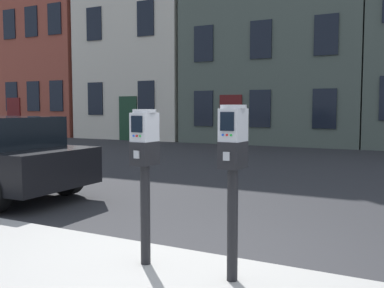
# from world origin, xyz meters

# --- Properties ---
(ground_plane) EXTENTS (160.00, 160.00, 0.00)m
(ground_plane) POSITION_xyz_m (0.00, 0.00, 0.00)
(ground_plane) COLOR #28282B
(parking_meter_near_kerb) EXTENTS (0.22, 0.26, 1.43)m
(parking_meter_near_kerb) POSITION_xyz_m (-0.54, -0.35, 1.12)
(parking_meter_near_kerb) COLOR black
(parking_meter_near_kerb) RESTS_ON sidewalk_slab
(parking_meter_twin_adjacent) EXTENTS (0.22, 0.26, 1.47)m
(parking_meter_twin_adjacent) POSITION_xyz_m (0.32, -0.35, 1.15)
(parking_meter_twin_adjacent) COLOR black
(parking_meter_twin_adjacent) RESTS_ON sidewalk_slab
(townhouse_green_painted) EXTENTS (6.69, 6.93, 11.85)m
(townhouse_green_painted) POSITION_xyz_m (-18.06, 17.25, 5.93)
(townhouse_green_painted) COLOR brown
(townhouse_green_painted) RESTS_ON ground_plane
(townhouse_brick_corner) EXTENTS (6.02, 6.52, 10.92)m
(townhouse_brick_corner) POSITION_xyz_m (-11.45, 17.04, 5.47)
(townhouse_brick_corner) COLOR beige
(townhouse_brick_corner) RESTS_ON ground_plane
(townhouse_brownstone) EXTENTS (7.73, 6.95, 11.11)m
(townhouse_brownstone) POSITION_xyz_m (-4.39, 17.26, 5.56)
(townhouse_brownstone) COLOR #4C564C
(townhouse_brownstone) RESTS_ON ground_plane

